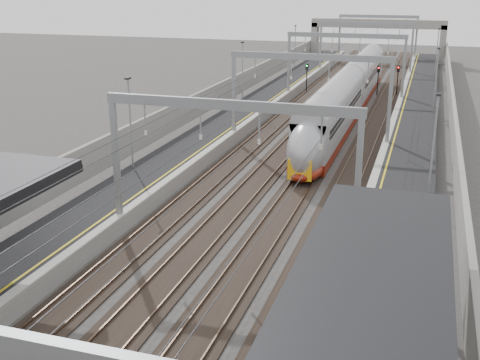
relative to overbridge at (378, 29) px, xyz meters
The scene contains 11 objects.
platform_left 55.79m from the overbridge, 98.28° to the right, with size 4.00×120.00×1.00m, color black.
platform_right 55.79m from the overbridge, 81.72° to the right, with size 4.00×120.00×1.00m, color black.
tracks 55.25m from the overbridge, 90.00° to the right, with size 11.40×140.00×0.20m.
overhead_line 48.39m from the overbridge, 90.00° to the right, with size 13.00×140.00×6.60m.
overbridge is the anchor object (origin of this frame).
wall_left 56.25m from the overbridge, 101.51° to the right, with size 0.30×120.00×3.20m, color slate.
wall_right 56.25m from the overbridge, 78.49° to the right, with size 0.30×120.00×3.20m, color slate.
train 46.71m from the overbridge, 88.15° to the right, with size 2.54×46.30×4.02m.
signal_green 33.45m from the overbridge, 98.98° to the right, with size 0.32×0.32×3.48m.
signal_red_near 32.42m from the overbridge, 84.31° to the right, with size 0.32×0.32×3.48m.
signal_red_far 31.67m from the overbridge, 80.14° to the right, with size 0.32×0.32×3.48m.
Camera 1 is at (9.04, -4.94, 13.01)m, focal length 45.00 mm.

